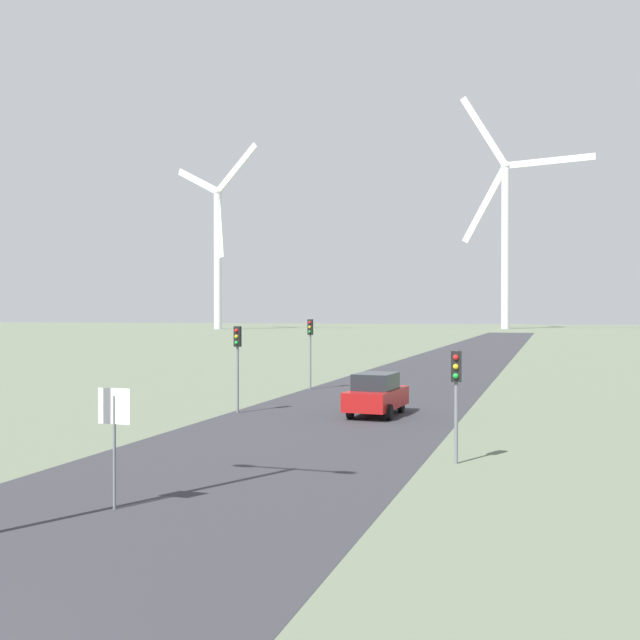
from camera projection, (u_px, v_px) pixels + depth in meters
name	position (u px, v px, depth m)	size (l,w,h in m)	color
road_surface	(427.00, 374.00, 53.99)	(10.00, 240.00, 0.01)	#2D2D33
stop_sign_near	(114.00, 425.00, 16.69)	(0.81, 0.07, 2.72)	slate
traffic_light_post_near_left	(237.00, 349.00, 32.91)	(0.28, 0.34, 3.82)	slate
traffic_light_post_near_right	(456.00, 381.00, 21.79)	(0.28, 0.34, 3.29)	slate
traffic_light_post_mid_left	(310.00, 338.00, 43.08)	(0.28, 0.33, 4.04)	slate
car_approaching	(376.00, 394.00, 32.04)	(2.10, 4.22, 1.83)	maroon
wind_turbine_far_left	(218.00, 242.00, 208.02)	(30.13, 13.71, 49.72)	silver
wind_turbine_left	(505.00, 226.00, 210.59)	(36.62, 6.76, 67.03)	silver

